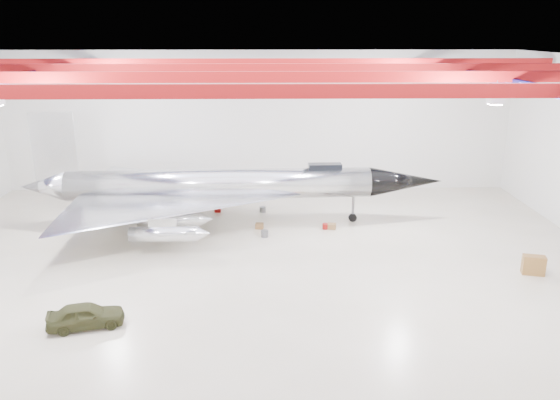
{
  "coord_description": "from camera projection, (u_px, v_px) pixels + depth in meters",
  "views": [
    {
      "loc": [
        0.82,
        -28.0,
        12.39
      ],
      "look_at": [
        1.48,
        2.0,
        3.06
      ],
      "focal_mm": 35.0,
      "sensor_mm": 36.0,
      "label": 1
    }
  ],
  "objects": [
    {
      "name": "toolbox_red",
      "position": [
        218.0,
        210.0,
        38.92
      ],
      "size": [
        0.47,
        0.39,
        0.3
      ],
      "primitive_type": "cube",
      "rotation": [
        0.0,
        0.0,
        -0.14
      ],
      "color": "maroon",
      "rests_on": "floor"
    },
    {
      "name": "crate_small",
      "position": [
        127.0,
        217.0,
        37.58
      ],
      "size": [
        0.38,
        0.33,
        0.23
      ],
      "primitive_type": "cube",
      "rotation": [
        0.0,
        0.0,
        0.24
      ],
      "color": "#59595B",
      "rests_on": "floor"
    },
    {
      "name": "tool_chest",
      "position": [
        325.0,
        226.0,
        35.59
      ],
      "size": [
        0.46,
        0.46,
        0.37
      ],
      "primitive_type": "cylinder",
      "rotation": [
        0.0,
        0.0,
        0.13
      ],
      "color": "maroon",
      "rests_on": "floor"
    },
    {
      "name": "parts_bin",
      "position": [
        332.0,
        226.0,
        35.59
      ],
      "size": [
        0.61,
        0.53,
        0.37
      ],
      "primitive_type": "cube",
      "rotation": [
        0.0,
        0.0,
        -0.23
      ],
      "color": "olive",
      "rests_on": "floor"
    },
    {
      "name": "oil_barrel",
      "position": [
        259.0,
        226.0,
        35.67
      ],
      "size": [
        0.56,
        0.47,
        0.36
      ],
      "primitive_type": "cube",
      "rotation": [
        0.0,
        0.0,
        -0.12
      ],
      "color": "olive",
      "rests_on": "floor"
    },
    {
      "name": "spares_box",
      "position": [
        263.0,
        209.0,
        38.87
      ],
      "size": [
        0.55,
        0.55,
        0.4
      ],
      "primitive_type": "cylinder",
      "rotation": [
        0.0,
        0.0,
        -0.28
      ],
      "color": "#59595B",
      "rests_on": "floor"
    },
    {
      "name": "desk",
      "position": [
        534.0,
        265.0,
        28.88
      ],
      "size": [
        1.24,
        0.82,
        1.04
      ],
      "primitive_type": "cube",
      "rotation": [
        0.0,
        0.0,
        -0.24
      ],
      "color": "brown",
      "rests_on": "floor"
    },
    {
      "name": "wall_back",
      "position": [
        258.0,
        122.0,
        43.08
      ],
      "size": [
        40.0,
        0.0,
        40.0
      ],
      "primitive_type": "plane",
      "rotation": [
        1.57,
        0.0,
        0.0
      ],
      "color": "silver",
      "rests_on": "floor"
    },
    {
      "name": "floor",
      "position": [
        254.0,
        263.0,
        30.4
      ],
      "size": [
        40.0,
        40.0,
        0.0
      ],
      "primitive_type": "plane",
      "color": "#B9AF93",
      "rests_on": "ground"
    },
    {
      "name": "ceiling",
      "position": [
        251.0,
        60.0,
        27.13
      ],
      "size": [
        40.0,
        40.0,
        0.0
      ],
      "primitive_type": "plane",
      "rotation": [
        3.14,
        0.0,
        0.0
      ],
      "color": "#0A0F38",
      "rests_on": "wall_back"
    },
    {
      "name": "engine_drum",
      "position": [
        265.0,
        234.0,
        34.23
      ],
      "size": [
        0.53,
        0.53,
        0.42
      ],
      "primitive_type": "cylinder",
      "rotation": [
        0.0,
        0.0,
        0.15
      ],
      "color": "#59595B",
      "rests_on": "floor"
    },
    {
      "name": "jeep",
      "position": [
        86.0,
        315.0,
        23.71
      ],
      "size": [
        3.47,
        2.05,
        1.11
      ],
      "primitive_type": "imported",
      "rotation": [
        0.0,
        0.0,
        1.81
      ],
      "color": "#35361B",
      "rests_on": "floor"
    },
    {
      "name": "ceiling_structure",
      "position": [
        251.0,
        74.0,
        27.33
      ],
      "size": [
        39.5,
        29.5,
        1.08
      ],
      "color": "maroon",
      "rests_on": "ceiling"
    },
    {
      "name": "jet_aircraft",
      "position": [
        219.0,
        188.0,
        35.85
      ],
      "size": [
        27.71,
        16.29,
        7.56
      ],
      "rotation": [
        0.0,
        0.0,
        0.03
      ],
      "color": "silver",
      "rests_on": "floor"
    }
  ]
}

